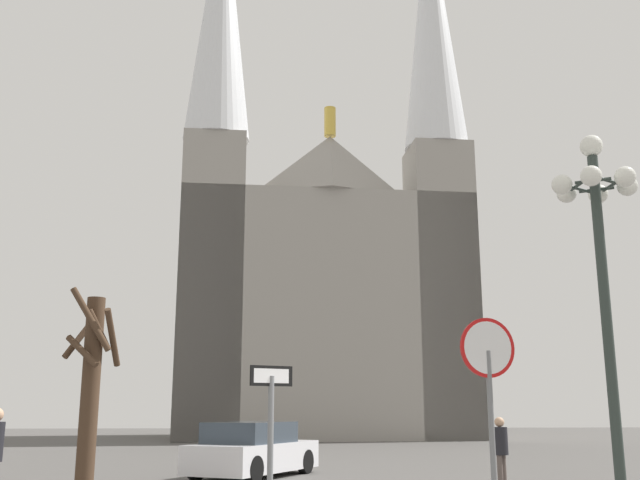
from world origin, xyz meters
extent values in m
cube|color=gray|center=(2.04, 38.92, 7.05)|extent=(17.60, 13.13, 14.10)
pyramid|color=gray|center=(2.26, 33.71, 15.85)|extent=(6.06, 2.25, 3.50)
cylinder|color=gold|center=(2.26, 33.71, 18.50)|extent=(0.70, 0.70, 1.80)
cube|color=gray|center=(-4.53, 34.21, 8.68)|extent=(3.73, 3.73, 17.36)
cone|color=silver|center=(-4.53, 34.21, 26.22)|extent=(3.94, 3.94, 17.72)
cube|color=gray|center=(8.98, 34.78, 8.68)|extent=(3.73, 3.73, 17.36)
cone|color=silver|center=(8.98, 34.78, 26.22)|extent=(3.94, 3.94, 17.72)
cylinder|color=slate|center=(1.73, 2.77, 1.27)|extent=(0.08, 0.08, 2.54)
cylinder|color=red|center=(1.73, 2.77, 2.58)|extent=(0.82, 0.22, 0.83)
cylinder|color=white|center=(1.73, 2.75, 2.58)|extent=(0.72, 0.16, 0.73)
cylinder|color=slate|center=(-1.28, 1.53, 1.07)|extent=(0.07, 0.07, 2.14)
cube|color=black|center=(-1.28, 1.53, 2.14)|extent=(0.51, 0.30, 0.24)
cube|color=white|center=(-1.28, 1.52, 2.14)|extent=(0.42, 0.23, 0.17)
cylinder|color=#2D3833|center=(3.77, 3.36, 2.83)|extent=(0.16, 0.16, 5.66)
sphere|color=white|center=(3.77, 3.36, 5.83)|extent=(0.35, 0.35, 0.35)
sphere|color=white|center=(4.30, 3.36, 5.18)|extent=(0.32, 0.32, 0.32)
cylinder|color=#2D3833|center=(4.03, 3.36, 5.18)|extent=(0.05, 0.53, 0.05)
sphere|color=white|center=(4.03, 3.82, 5.18)|extent=(0.32, 0.32, 0.32)
cylinder|color=#2D3833|center=(3.90, 3.59, 5.18)|extent=(0.48, 0.31, 0.05)
sphere|color=white|center=(3.50, 3.82, 5.18)|extent=(0.32, 0.32, 0.32)
cylinder|color=#2D3833|center=(3.64, 3.59, 5.18)|extent=(0.48, 0.31, 0.05)
sphere|color=white|center=(3.24, 3.36, 5.18)|extent=(0.32, 0.32, 0.32)
cylinder|color=#2D3833|center=(3.50, 3.36, 5.18)|extent=(0.05, 0.53, 0.05)
sphere|color=white|center=(3.50, 2.90, 5.18)|extent=(0.32, 0.32, 0.32)
cylinder|color=#2D3833|center=(3.64, 3.13, 5.18)|extent=(0.48, 0.31, 0.05)
sphere|color=white|center=(4.03, 2.90, 5.18)|extent=(0.32, 0.32, 0.32)
cylinder|color=#2D3833|center=(3.90, 3.13, 5.18)|extent=(0.48, 0.31, 0.05)
cylinder|color=#473323|center=(-5.10, 9.01, 2.07)|extent=(0.39, 0.39, 4.13)
cylinder|color=#473323|center=(-4.96, 8.81, 3.40)|extent=(0.57, 0.46, 0.90)
cylinder|color=#473323|center=(-5.10, 8.59, 3.61)|extent=(0.94, 0.14, 1.39)
cylinder|color=#473323|center=(-5.40, 9.30, 3.39)|extent=(0.75, 0.77, 1.20)
cylinder|color=#473323|center=(-4.69, 8.95, 3.26)|extent=(0.26, 0.94, 1.21)
cylinder|color=#473323|center=(-5.24, 8.66, 2.94)|extent=(0.82, 0.45, 0.71)
cube|color=silver|center=(-1.63, 12.84, 0.51)|extent=(3.63, 4.57, 0.72)
cube|color=#333D47|center=(-1.73, 12.65, 1.14)|extent=(2.58, 2.86, 0.54)
cylinder|color=black|center=(-1.66, 14.49, 0.32)|extent=(0.50, 0.67, 0.64)
cylinder|color=black|center=(-0.22, 13.69, 0.32)|extent=(0.50, 0.67, 0.64)
cylinder|color=black|center=(-3.04, 11.98, 0.32)|extent=(0.50, 0.67, 0.64)
cylinder|color=black|center=(-1.60, 11.18, 0.32)|extent=(0.50, 0.67, 0.64)
cylinder|color=#594C47|center=(3.68, 8.66, 0.39)|extent=(0.12, 0.12, 0.78)
cylinder|color=#594C47|center=(3.79, 8.78, 0.39)|extent=(0.12, 0.12, 0.78)
cylinder|color=black|center=(3.73, 8.72, 1.07)|extent=(0.32, 0.32, 0.58)
sphere|color=tan|center=(3.73, 8.72, 1.46)|extent=(0.21, 0.21, 0.21)
camera|label=1|loc=(-1.35, -7.30, 1.77)|focal=41.05mm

